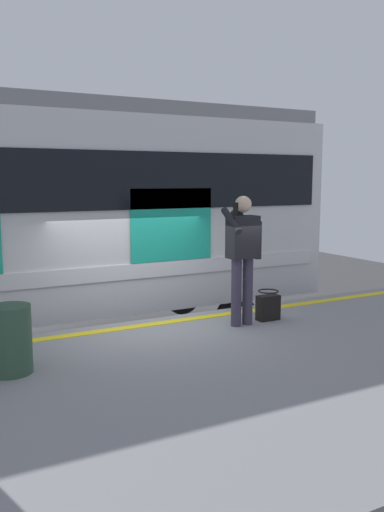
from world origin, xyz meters
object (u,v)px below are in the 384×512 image
Objects in this scene: passenger at (242,249)px; train_carriage at (47,207)px; handbag at (268,306)px; trash_bin at (10,340)px.

train_carriage is at bearing -60.62° from passenger.
handbag is at bearing -175.14° from passenger.
passenger is at bearing 119.38° from train_carriage.
train_carriage is 3.74m from passenger.
train_carriage is 5.50× the size of passenger.
train_carriage is 4.03m from trash_bin.
passenger is 4.13× the size of handbag.
passenger is 0.96m from handbag.
trash_bin is (1.24, 3.66, -1.13)m from train_carriage.
handbag is at bearing -172.39° from trash_bin.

